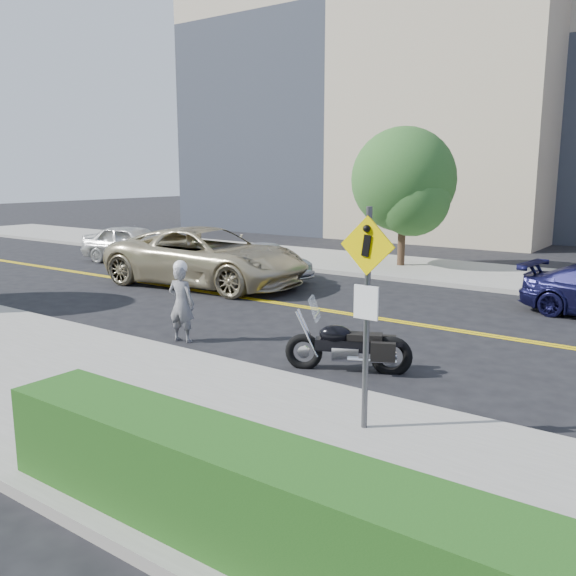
% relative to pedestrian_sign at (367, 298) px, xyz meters
% --- Properties ---
extents(ground_plane, '(120.00, 120.00, 0.00)m').
position_rel_pedestrian_sign_xyz_m(ground_plane, '(-4.20, 6.31, -1.96)').
color(ground_plane, black).
rests_on(ground_plane, ground).
extents(sidewalk_near, '(60.00, 5.00, 0.15)m').
position_rel_pedestrian_sign_xyz_m(sidewalk_near, '(-4.20, -1.19, -1.89)').
color(sidewalk_near, '#9E9B91').
rests_on(sidewalk_near, ground_plane).
extents(sidewalk_far, '(60.00, 5.00, 0.15)m').
position_rel_pedestrian_sign_xyz_m(sidewalk_far, '(-4.20, 13.81, -1.89)').
color(sidewalk_far, '#9E9B91').
rests_on(sidewalk_far, ground_plane).
extents(building_left, '(22.00, 14.00, 25.00)m').
position_rel_pedestrian_sign_xyz_m(building_left, '(-14.20, 28.31, 10.54)').
color(building_left, tan).
rests_on(building_left, ground_plane).
extents(hedge, '(9.00, 0.90, 1.00)m').
position_rel_pedestrian_sign_xyz_m(hedge, '(1.80, -2.99, -1.31)').
color(hedge, '#235619').
rests_on(hedge, sidewalk_near).
extents(pedestrian_sign, '(0.78, 0.08, 3.00)m').
position_rel_pedestrian_sign_xyz_m(pedestrian_sign, '(0.00, 0.00, 0.00)').
color(pedestrian_sign, '#4C4C51').
rests_on(pedestrian_sign, sidewalk_near).
extents(motorcyclist, '(0.68, 0.52, 1.76)m').
position_rel_pedestrian_sign_xyz_m(motorcyclist, '(-5.50, 2.01, -1.08)').
color(motorcyclist, '#B0AFB4').
rests_on(motorcyclist, ground).
extents(motorcycle, '(2.31, 1.56, 1.36)m').
position_rel_pedestrian_sign_xyz_m(motorcycle, '(-1.62, 2.37, -1.28)').
color(motorcycle, black).
rests_on(motorcycle, ground).
extents(suv, '(6.93, 3.71, 1.85)m').
position_rel_pedestrian_sign_xyz_m(suv, '(-9.59, 7.16, -1.04)').
color(suv, '#BBAE89').
rests_on(suv, ground).
extents(parked_car_white, '(4.64, 2.39, 1.51)m').
position_rel_pedestrian_sign_xyz_m(parked_car_white, '(-15.40, 9.11, -1.21)').
color(parked_car_white, silver).
rests_on(parked_car_white, ground).
extents(parked_car_silver, '(3.73, 1.80, 1.18)m').
position_rel_pedestrian_sign_xyz_m(parked_car_silver, '(-8.83, 9.11, -1.37)').
color(parked_car_silver, '#96989D').
rests_on(parked_car_silver, ground).
extents(tree_far_a, '(3.82, 3.82, 5.22)m').
position_rel_pedestrian_sign_xyz_m(tree_far_a, '(-6.02, 13.86, 1.34)').
color(tree_far_a, '#382619').
rests_on(tree_far_a, ground).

